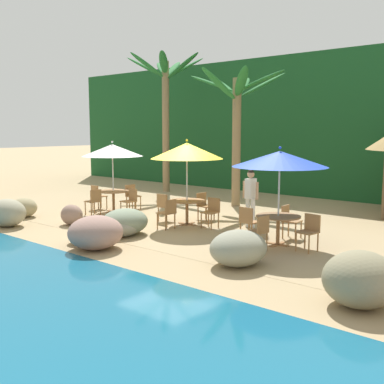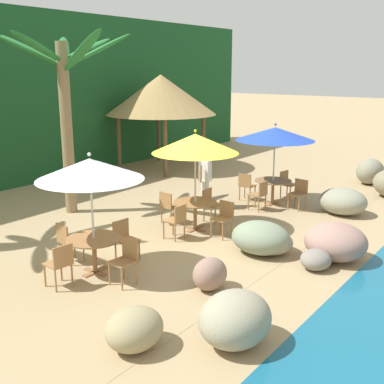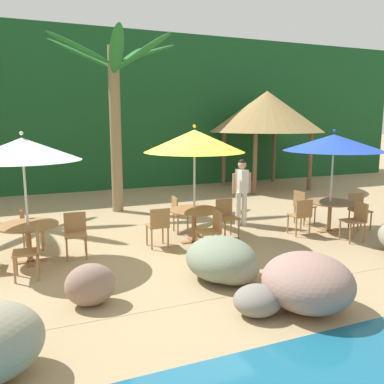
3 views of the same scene
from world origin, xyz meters
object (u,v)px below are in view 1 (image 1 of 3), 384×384
object	(u,v)px
umbrella_white	(112,150)
dining_table_yellow	(187,204)
dining_table_blue	(278,221)
waiter_in_white	(251,194)
chair_yellow_seaward	(212,210)
chair_yellow_left	(164,205)
umbrella_yellow	(187,151)
chair_yellow_right	(168,212)
chair_blue_left	(248,220)
chair_white_inland	(132,195)
chair_blue_right	(259,230)
palm_tree_nearest	(166,98)
chair_white_right	(94,200)
chair_blue_seaward	(310,230)
chair_white_left	(97,195)
umbrella_blue	(280,159)
chair_blue_inland	(289,219)
dining_table_white	(113,194)
chair_yellow_inland	(204,204)
palm_tree_second	(237,111)
chair_white_seaward	(130,200)

from	to	relation	value
umbrella_white	dining_table_yellow	bearing A→B (deg)	-0.12
dining_table_blue	waiter_in_white	size ratio (longest dim) A/B	0.65
chair_yellow_seaward	chair_yellow_left	distance (m)	1.71
umbrella_yellow	chair_yellow_right	distance (m)	1.91
chair_yellow_right	chair_yellow_seaward	bearing A→B (deg)	49.90
chair_yellow_left	chair_blue_left	world-z (taller)	same
chair_yellow_left	chair_yellow_seaward	bearing A→B (deg)	6.96
chair_white_inland	chair_blue_right	bearing A→B (deg)	-17.83
chair_blue_right	palm_tree_nearest	xyz separation A→B (m)	(-9.00, 6.41, 3.75)
chair_white_right	chair_yellow_right	bearing A→B (deg)	-0.12
chair_yellow_left	chair_blue_seaward	world-z (taller)	same
chair_white_left	umbrella_blue	bearing A→B (deg)	-3.19
chair_yellow_seaward	chair_blue_inland	bearing A→B (deg)	6.88
dining_table_white	chair_white_left	bearing A→B (deg)	-178.58
chair_white_inland	dining_table_white	bearing A→B (deg)	-91.15
umbrella_yellow	palm_tree_nearest	bearing A→B (deg)	137.90
chair_blue_inland	chair_yellow_right	bearing A→B (deg)	-158.34
chair_white_right	palm_tree_nearest	distance (m)	7.42
chair_white_inland	umbrella_yellow	distance (m)	3.86
chair_yellow_inland	chair_blue_right	bearing A→B (deg)	-32.53
chair_yellow_inland	palm_tree_second	distance (m)	4.29
chair_blue_right	chair_yellow_right	bearing A→B (deg)	172.48
chair_white_inland	chair_yellow_inland	size ratio (longest dim) A/B	1.00
dining_table_blue	chair_yellow_seaward	bearing A→B (deg)	167.42
umbrella_white	chair_white_right	size ratio (longest dim) A/B	2.83
umbrella_white	palm_tree_nearest	distance (m)	5.99
chair_white_seaward	palm_tree_nearest	bearing A→B (deg)	121.65
chair_white_seaward	chair_yellow_seaward	bearing A→B (deg)	1.78
chair_yellow_left	chair_white_inland	bearing A→B (deg)	159.28
chair_yellow_inland	chair_yellow_right	distance (m)	1.71
chair_blue_left	palm_tree_nearest	size ratio (longest dim) A/B	0.14
chair_white_seaward	chair_yellow_right	bearing A→B (deg)	-18.89
chair_yellow_seaward	palm_tree_nearest	size ratio (longest dim) A/B	0.14
chair_yellow_right	chair_blue_seaward	bearing A→B (deg)	5.25
palm_tree_nearest	chair_blue_right	bearing A→B (deg)	-35.45
umbrella_white	chair_white_inland	world-z (taller)	umbrella_white
chair_blue_seaward	chair_blue_left	xyz separation A→B (m)	(-1.71, 0.00, 0.00)
chair_yellow_inland	dining_table_blue	size ratio (longest dim) A/B	0.79
chair_white_inland	dining_table_blue	bearing A→B (deg)	-10.96
chair_yellow_seaward	chair_blue_seaward	bearing A→B (deg)	-10.00
chair_yellow_seaward	umbrella_blue	distance (m)	3.03
chair_white_right	chair_blue_right	size ratio (longest dim) A/B	1.00
chair_white_right	chair_yellow_inland	size ratio (longest dim) A/B	1.00
chair_white_inland	chair_yellow_seaward	world-z (taller)	same
umbrella_yellow	chair_yellow_seaward	xyz separation A→B (m)	(0.85, 0.12, -1.71)
umbrella_blue	dining_table_white	bearing A→B (deg)	176.22
chair_white_inland	chair_blue_left	xyz separation A→B (m)	(5.85, -1.33, 0.00)
chair_white_left	waiter_in_white	bearing A→B (deg)	8.72
chair_yellow_seaward	chair_yellow_left	xyz separation A→B (m)	(-1.70, -0.21, 0.00)
dining_table_yellow	chair_white_inland	bearing A→B (deg)	165.60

